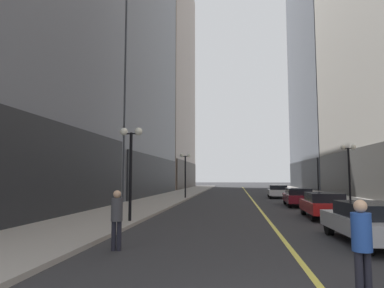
% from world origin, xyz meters
% --- Properties ---
extents(ground_plane, '(200.00, 200.00, 0.00)m').
position_xyz_m(ground_plane, '(0.00, 35.00, 0.00)').
color(ground_plane, '#2D2D30').
extents(sidewalk_left, '(4.50, 78.00, 0.15)m').
position_xyz_m(sidewalk_left, '(-8.25, 35.00, 0.07)').
color(sidewalk_left, '#9E9991').
rests_on(sidewalk_left, ground).
extents(sidewalk_right, '(4.50, 78.00, 0.15)m').
position_xyz_m(sidewalk_right, '(8.25, 35.00, 0.07)').
color(sidewalk_right, '#9E9991').
rests_on(sidewalk_right, ground).
extents(lane_centre_stripe, '(0.16, 70.00, 0.01)m').
position_xyz_m(lane_centre_stripe, '(0.00, 35.00, 0.00)').
color(lane_centre_stripe, '#E5D64C').
rests_on(lane_centre_stripe, ground).
extents(building_left_mid, '(14.00, 24.00, 36.94)m').
position_xyz_m(building_left_mid, '(-17.40, 34.50, 18.41)').
color(building_left_mid, slate).
rests_on(building_left_mid, ground).
extents(building_left_far, '(12.32, 26.00, 43.18)m').
position_xyz_m(building_left_far, '(-16.56, 60.00, 21.50)').
color(building_left_far, gray).
rests_on(building_left_far, ground).
extents(building_right_far, '(14.37, 26.00, 42.60)m').
position_xyz_m(building_right_far, '(17.58, 60.00, 21.23)').
color(building_right_far, '#4C515B').
rests_on(building_right_far, ground).
extents(car_silver, '(2.00, 4.77, 1.32)m').
position_xyz_m(car_silver, '(2.68, 7.32, 0.72)').
color(car_silver, '#B7B7BC').
rests_on(car_silver, ground).
extents(car_red, '(1.94, 4.31, 1.32)m').
position_xyz_m(car_red, '(2.95, 14.33, 0.72)').
color(car_red, '#B21919').
rests_on(car_red, ground).
extents(car_maroon, '(2.01, 4.68, 1.32)m').
position_xyz_m(car_maroon, '(2.98, 21.79, 0.72)').
color(car_maroon, maroon).
rests_on(car_maroon, ground).
extents(car_white, '(2.11, 4.72, 1.32)m').
position_xyz_m(car_white, '(2.74, 31.90, 0.72)').
color(car_white, silver).
rests_on(car_white, ground).
extents(pedestrian_in_blue_hoodie, '(0.42, 0.42, 1.74)m').
position_xyz_m(pedestrian_in_blue_hoodie, '(0.57, 1.99, 1.01)').
color(pedestrian_in_blue_hoodie, black).
rests_on(pedestrian_in_blue_hoodie, ground).
extents(pedestrian_with_orange_bag, '(0.36, 0.36, 1.74)m').
position_xyz_m(pedestrian_with_orange_bag, '(-5.08, 5.41, 1.02)').
color(pedestrian_with_orange_bag, black).
rests_on(pedestrian_with_orange_bag, ground).
extents(street_lamp_left_near, '(1.06, 0.36, 4.43)m').
position_xyz_m(street_lamp_left_near, '(-6.40, 10.95, 3.26)').
color(street_lamp_left_near, black).
rests_on(street_lamp_left_near, ground).
extents(street_lamp_left_far, '(1.06, 0.36, 4.43)m').
position_xyz_m(street_lamp_left_far, '(-6.40, 28.72, 3.26)').
color(street_lamp_left_far, black).
rests_on(street_lamp_left_far, ground).
extents(street_lamp_right_mid, '(1.06, 0.36, 4.43)m').
position_xyz_m(street_lamp_right_mid, '(6.40, 21.00, 3.26)').
color(street_lamp_right_mid, black).
rests_on(street_lamp_right_mid, ground).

